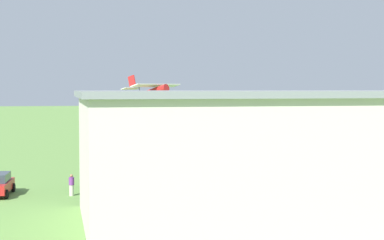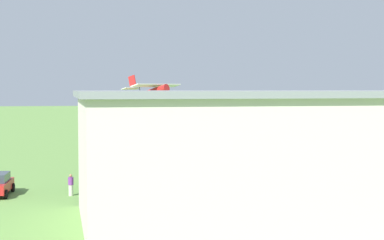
# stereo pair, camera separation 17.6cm
# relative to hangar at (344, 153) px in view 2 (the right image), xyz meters

# --- Properties ---
(ground_plane) EXTENTS (400.00, 400.00, 0.00)m
(ground_plane) POSITION_rel_hangar_xyz_m (0.25, -37.42, -3.76)
(ground_plane) COLOR #608C42
(hangar) EXTENTS (31.68, 13.28, 7.51)m
(hangar) POSITION_rel_hangar_xyz_m (0.00, 0.00, 0.00)
(hangar) COLOR beige
(hangar) RESTS_ON ground_plane
(biplane) EXTENTS (7.42, 7.50, 4.15)m
(biplane) POSITION_rel_hangar_xyz_m (6.20, -40.29, 3.24)
(biplane) COLOR #B21E1E
(car_green) EXTENTS (2.03, 4.13, 1.62)m
(car_green) POSITION_rel_hangar_xyz_m (14.20, -12.87, -2.93)
(car_green) COLOR #1E6B38
(car_green) RESTS_ON ground_plane
(person_beside_truck) EXTENTS (0.53, 0.53, 1.54)m
(person_beside_truck) POSITION_rel_hangar_xyz_m (16.01, -10.08, -3.00)
(person_beside_truck) COLOR beige
(person_beside_truck) RESTS_ON ground_plane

